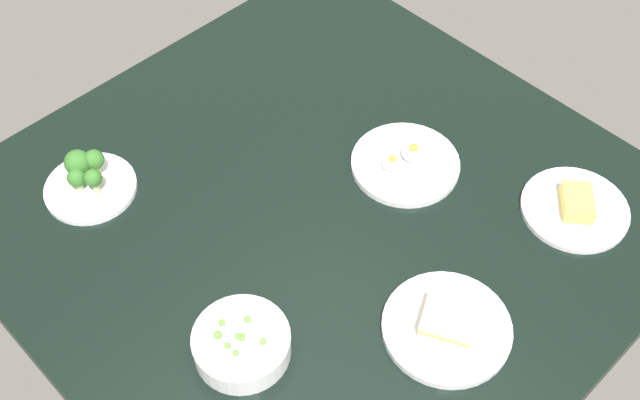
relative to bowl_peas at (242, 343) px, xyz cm
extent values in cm
cube|color=black|center=(30.60, 13.03, -4.68)|extent=(112.67, 114.51, 4.00)
cylinder|color=silver|center=(0.01, -0.01, -0.38)|extent=(16.16, 16.16, 4.62)
torus|color=silver|center=(0.01, -0.01, 1.93)|extent=(16.31, 16.31, 0.80)
sphere|color=#599E38|center=(1.86, -3.39, 2.53)|extent=(1.19, 1.19, 1.19)
sphere|color=#599E38|center=(-2.69, 0.07, 2.50)|extent=(1.13, 1.13, 1.13)
sphere|color=#599E38|center=(-2.63, 2.52, 2.67)|extent=(1.47, 1.47, 1.47)
sphere|color=#599E38|center=(-0.66, 3.87, 2.55)|extent=(1.23, 1.23, 1.23)
sphere|color=#599E38|center=(-2.58, -1.85, 2.47)|extent=(1.08, 1.08, 1.08)
sphere|color=#599E38|center=(-2.67, 0.03, 2.48)|extent=(1.11, 1.11, 1.11)
sphere|color=#599E38|center=(0.22, -0.22, 2.44)|extent=(1.01, 1.01, 1.01)
sphere|color=#599E38|center=(2.74, 1.42, 2.57)|extent=(1.27, 1.27, 1.27)
sphere|color=#599E38|center=(-0.39, 0.16, 2.50)|extent=(1.13, 1.13, 1.13)
sphere|color=#599E38|center=(-0.12, -0.55, 2.49)|extent=(1.11, 1.11, 1.11)
cylinder|color=silver|center=(27.24, -21.02, -1.97)|extent=(22.01, 22.01, 1.43)
torus|color=#B7B7BC|center=(27.24, -21.02, -1.25)|extent=(19.86, 19.86, 0.50)
cube|color=beige|center=(27.24, -21.02, -0.65)|extent=(10.48, 11.07, 1.20)
cube|color=#E5B24C|center=(27.24, -21.02, 0.35)|extent=(10.48, 11.07, 0.80)
cube|color=beige|center=(27.24, -21.02, 1.35)|extent=(10.48, 11.07, 1.20)
cylinder|color=silver|center=(64.32, -21.24, -2.14)|extent=(20.27, 20.27, 1.10)
torus|color=#B7B7BC|center=(64.32, -21.24, -1.59)|extent=(18.34, 18.34, 0.50)
cube|color=#F2D14C|center=(64.32, -21.24, -0.10)|extent=(9.82, 9.52, 2.97)
cylinder|color=silver|center=(49.77, 8.60, -1.99)|extent=(21.44, 21.44, 1.39)
torus|color=#B7B7BC|center=(49.77, 8.60, -1.29)|extent=(19.37, 19.37, 0.50)
ellipsoid|color=white|center=(46.86, 9.62, -0.17)|extent=(4.07, 4.07, 2.24)
sphere|color=yellow|center=(46.86, 9.62, 0.83)|extent=(1.63, 1.63, 1.63)
ellipsoid|color=white|center=(51.73, 8.48, 0.01)|extent=(4.75, 4.75, 2.61)
sphere|color=yellow|center=(51.73, 8.48, 1.19)|extent=(1.90, 1.90, 1.90)
cylinder|color=silver|center=(1.83, 46.83, -2.13)|extent=(17.67, 17.67, 1.11)
torus|color=#B7B7BC|center=(1.83, 46.83, -1.58)|extent=(16.05, 16.05, 0.50)
cylinder|color=#9EBC72|center=(2.02, 49.54, -0.31)|extent=(1.78, 1.78, 2.55)
sphere|color=#2D6023|center=(2.02, 49.54, 2.88)|extent=(5.09, 5.09, 5.09)
cylinder|color=#9EBC72|center=(2.01, 44.53, -0.10)|extent=(1.20, 1.20, 2.96)
sphere|color=#2D6023|center=(2.01, 44.53, 2.66)|extent=(3.42, 3.42, 3.42)
cylinder|color=#9EBC72|center=(4.75, 48.17, -0.17)|extent=(1.39, 1.39, 2.82)
sphere|color=#2D6023|center=(4.75, 48.17, 2.73)|extent=(3.97, 3.97, 3.97)
cylinder|color=#9EBC72|center=(0.05, 47.33, -0.48)|extent=(1.25, 1.25, 2.20)
sphere|color=#2D6023|center=(0.05, 47.33, 1.96)|extent=(3.57, 3.57, 3.57)
camera|label=1|loc=(-36.30, -55.68, 117.60)|focal=45.53mm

